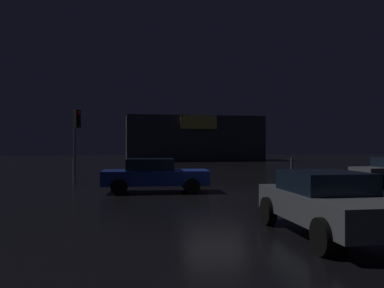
% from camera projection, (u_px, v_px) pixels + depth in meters
% --- Properties ---
extents(ground_plane, '(120.00, 120.00, 0.00)m').
position_uv_depth(ground_plane, '(215.00, 195.00, 16.32)').
color(ground_plane, black).
extents(store_building, '(16.70, 6.46, 5.51)m').
position_uv_depth(store_building, '(194.00, 139.00, 49.98)').
color(store_building, '#33383D').
rests_on(store_building, ground).
extents(traffic_signal_main, '(0.43, 0.42, 3.82)m').
position_uv_depth(traffic_signal_main, '(77.00, 127.00, 20.50)').
color(traffic_signal_main, '#595B60').
rests_on(traffic_signal_main, ground).
extents(car_near, '(4.59, 2.20, 1.45)m').
position_uv_depth(car_near, '(154.00, 175.00, 17.07)').
color(car_near, navy).
rests_on(car_near, ground).
extents(car_far, '(2.07, 4.40, 1.44)m').
position_uv_depth(car_far, '(328.00, 202.00, 8.99)').
color(car_far, slate).
rests_on(car_far, ground).
extents(bollard_kerb_a, '(0.13, 0.13, 1.27)m').
position_uv_depth(bollard_kerb_a, '(292.00, 168.00, 24.36)').
color(bollard_kerb_a, '#595B60').
rests_on(bollard_kerb_a, ground).
extents(bollard_kerb_b, '(0.12, 0.12, 1.24)m').
position_uv_depth(bollard_kerb_b, '(74.00, 170.00, 22.37)').
color(bollard_kerb_b, '#595B60').
rests_on(bollard_kerb_b, ground).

